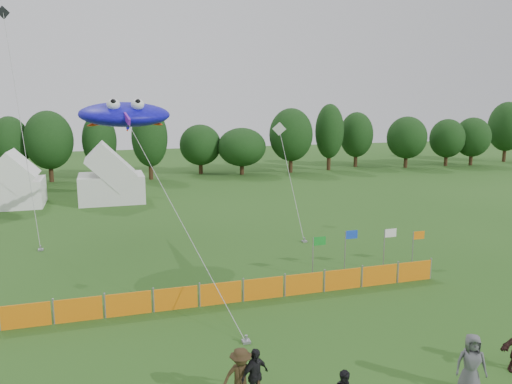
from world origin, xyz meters
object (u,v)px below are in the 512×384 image
object	(u,v)px
barrier_fence	(221,293)
stingray_kite	(125,115)
spectator_d	(255,376)
tent_right	(111,179)
tent_left	(17,184)
spectator_e	(471,364)
spectator_c	(241,377)

from	to	relation	value
barrier_fence	stingray_kite	size ratio (longest dim) A/B	1.04
spectator_d	stingray_kite	world-z (taller)	stingray_kite
tent_right	barrier_fence	world-z (taller)	tent_right
tent_left	stingray_kite	distance (m)	18.52
stingray_kite	barrier_fence	bearing A→B (deg)	-72.28
tent_left	tent_right	xyz separation A→B (m)	(7.76, -0.36, 0.10)
spectator_e	stingray_kite	world-z (taller)	stingray_kite
spectator_d	spectator_e	world-z (taller)	spectator_e
barrier_fence	tent_right	bearing A→B (deg)	99.40
spectator_d	spectator_e	size ratio (longest dim) A/B	0.90
barrier_fence	spectator_e	size ratio (longest dim) A/B	11.37
barrier_fence	stingray_kite	bearing A→B (deg)	107.72
spectator_d	barrier_fence	bearing A→B (deg)	60.32
tent_left	spectator_c	world-z (taller)	tent_left
spectator_c	tent_right	bearing A→B (deg)	97.61
tent_right	tent_left	bearing A→B (deg)	177.34
barrier_fence	stingray_kite	distance (m)	13.28
tent_left	stingray_kite	bearing A→B (deg)	-60.40
spectator_d	stingray_kite	distance (m)	19.43
barrier_fence	spectator_d	distance (m)	7.52
tent_right	stingray_kite	xyz separation A→B (m)	(0.86, -14.81, 6.10)
barrier_fence	spectator_d	size ratio (longest dim) A/B	12.68
spectator_e	stingray_kite	size ratio (longest dim) A/B	0.09
spectator_e	stingray_kite	xyz separation A→B (m)	(-9.19, 19.30, 7.17)
spectator_d	stingray_kite	xyz separation A→B (m)	(-2.63, 17.83, 7.27)
barrier_fence	stingray_kite	xyz separation A→B (m)	(-3.31, 10.35, 7.63)
spectator_e	barrier_fence	bearing A→B (deg)	146.78
spectator_e	spectator_d	bearing A→B (deg)	-169.21
stingray_kite	spectator_d	bearing A→B (deg)	-81.60
barrier_fence	spectator_c	bearing A→B (deg)	-98.48
tent_right	barrier_fence	bearing A→B (deg)	-80.60
barrier_fence	stingray_kite	world-z (taller)	stingray_kite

